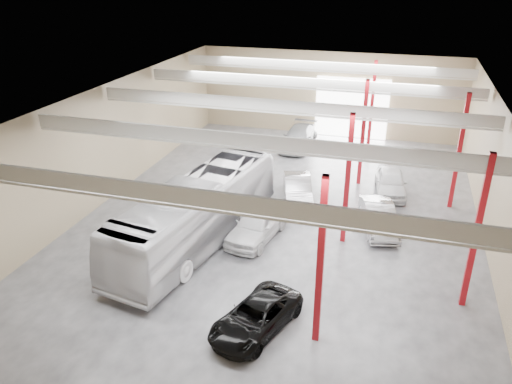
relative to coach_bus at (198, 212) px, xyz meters
The scene contains 8 objects.
depot_shell 6.81m from the coach_bus, 52.82° to the left, with size 22.12×32.12×7.06m.
coach_bus is the anchor object (origin of this frame).
black_sedan 7.69m from the coach_bus, 50.03° to the right, with size 2.08×4.51×1.25m, color black.
car_row_a 3.26m from the coach_bus, 24.79° to the left, with size 1.96×4.87×1.66m, color silver.
car_row_b 7.66m from the coach_bus, 58.99° to the left, with size 1.60×4.59×1.51m, color #ACACB1.
car_row_c 16.45m from the coach_bus, 83.44° to the left, with size 2.25×5.53×1.60m, color slate.
car_right_near 9.94m from the coach_bus, 24.47° to the left, with size 1.59×4.55×1.50m, color #A2A2A6.
car_right_far 13.24m from the coach_bus, 44.75° to the left, with size 1.84×4.57×1.56m, color silver.
Camera 1 is at (5.95, -25.51, 13.47)m, focal length 35.00 mm.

